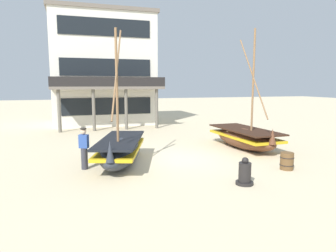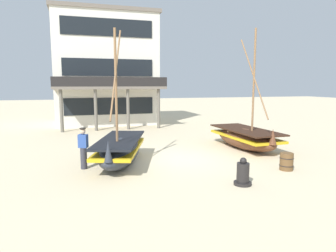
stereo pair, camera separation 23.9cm
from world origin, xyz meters
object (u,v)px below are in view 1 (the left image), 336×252
harbor_building_main (103,69)px  wooden_barrel (287,161)px  capstan_winch (245,174)px  fishing_boat_near_left (121,150)px  fisherman_by_hull (84,149)px  fishing_boat_centre_large (245,137)px

harbor_building_main → wooden_barrel: bearing=-72.7°
capstan_winch → wooden_barrel: capstan_winch is taller
capstan_winch → harbor_building_main: size_ratio=0.10×
harbor_building_main → capstan_winch: bearing=-81.3°
fishing_boat_near_left → capstan_winch: bearing=-47.0°
fisherman_by_hull → capstan_winch: (5.16, -3.61, -0.45)m
fisherman_by_hull → harbor_building_main: 15.71m
harbor_building_main → fishing_boat_centre_large: bearing=-65.5°
fisherman_by_hull → wooden_barrel: (7.78, -2.51, -0.48)m
fishing_boat_centre_large → wooden_barrel: fishing_boat_centre_large is taller
fisherman_by_hull → harbor_building_main: (2.29, 15.04, 3.90)m
fishing_boat_near_left → capstan_winch: (3.65, -3.92, -0.25)m
fishing_boat_near_left → harbor_building_main: 15.32m
fisherman_by_hull → wooden_barrel: 8.19m
capstan_winch → wooden_barrel: 2.84m
fishing_boat_near_left → wooden_barrel: size_ratio=8.15×
capstan_winch → harbor_building_main: bearing=98.7°
fishing_boat_near_left → harbor_building_main: harbor_building_main is taller
fishing_boat_centre_large → harbor_building_main: 15.29m
fisherman_by_hull → wooden_barrel: bearing=-17.9°
wooden_barrel → harbor_building_main: 18.91m
fishing_boat_near_left → wooden_barrel: fishing_boat_near_left is taller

